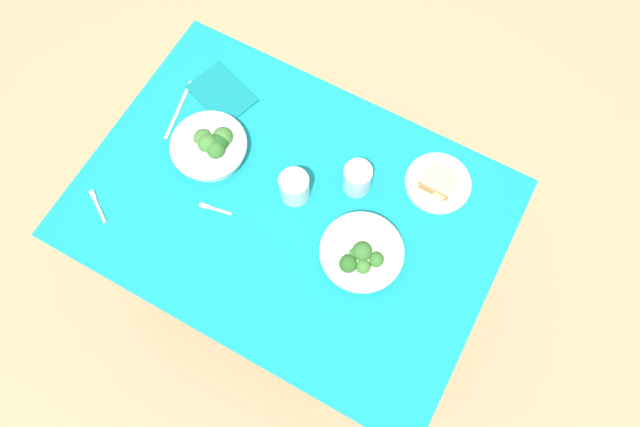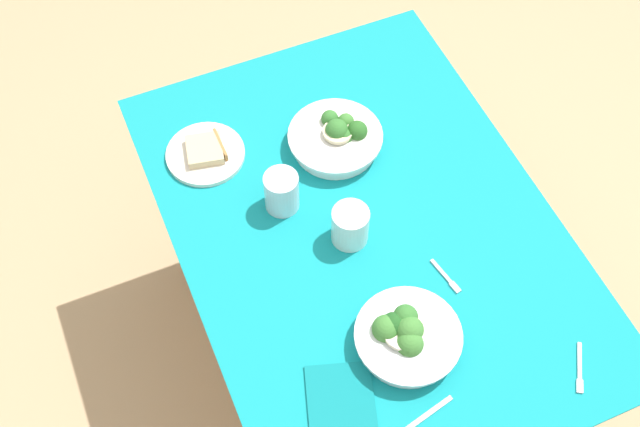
% 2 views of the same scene
% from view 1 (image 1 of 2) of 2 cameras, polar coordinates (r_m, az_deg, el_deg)
% --- Properties ---
extents(ground_plane, '(6.00, 6.00, 0.00)m').
position_cam_1_polar(ground_plane, '(2.26, -2.21, -5.82)').
color(ground_plane, tan).
extents(dining_table, '(1.17, 0.83, 0.71)m').
position_cam_1_polar(dining_table, '(1.70, -2.92, -0.91)').
color(dining_table, teal).
rests_on(dining_table, ground_plane).
extents(broccoli_bowl_far, '(0.22, 0.22, 0.09)m').
position_cam_1_polar(broccoli_bowl_far, '(1.65, -11.03, 6.77)').
color(broccoli_bowl_far, white).
rests_on(broccoli_bowl_far, dining_table).
extents(broccoli_bowl_near, '(0.23, 0.23, 0.08)m').
position_cam_1_polar(broccoli_bowl_near, '(1.51, 4.18, -4.16)').
color(broccoli_bowl_near, white).
rests_on(broccoli_bowl_near, dining_table).
extents(bread_side_plate, '(0.19, 0.19, 0.03)m').
position_cam_1_polar(bread_side_plate, '(1.63, 11.92, 3.08)').
color(bread_side_plate, silver).
rests_on(bread_side_plate, dining_table).
extents(water_glass_center, '(0.08, 0.08, 0.10)m').
position_cam_1_polar(water_glass_center, '(1.56, 3.81, 3.57)').
color(water_glass_center, silver).
rests_on(water_glass_center, dining_table).
extents(water_glass_side, '(0.08, 0.08, 0.10)m').
position_cam_1_polar(water_glass_side, '(1.55, -2.61, 2.68)').
color(water_glass_side, silver).
rests_on(water_glass_side, dining_table).
extents(fork_by_far_bowl, '(0.10, 0.07, 0.00)m').
position_cam_1_polar(fork_by_far_bowl, '(1.70, -21.68, 0.82)').
color(fork_by_far_bowl, '#B7B7BC').
rests_on(fork_by_far_bowl, dining_table).
extents(fork_by_near_bowl, '(0.10, 0.03, 0.00)m').
position_cam_1_polar(fork_by_near_bowl, '(1.60, -10.75, 0.48)').
color(fork_by_near_bowl, '#B7B7BC').
rests_on(fork_by_near_bowl, dining_table).
extents(table_knife_left, '(0.05, 0.20, 0.00)m').
position_cam_1_polar(table_knife_left, '(1.76, -14.19, 10.19)').
color(table_knife_left, '#B7B7BC').
rests_on(table_knife_left, dining_table).
extents(napkin_folded_upper, '(0.22, 0.19, 0.01)m').
position_cam_1_polar(napkin_folded_upper, '(1.77, -9.95, 11.90)').
color(napkin_folded_upper, '#0F777D').
rests_on(napkin_folded_upper, dining_table).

